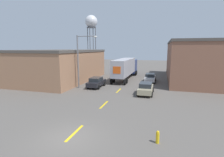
{
  "coord_description": "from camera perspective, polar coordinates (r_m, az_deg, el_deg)",
  "views": [
    {
      "loc": [
        5.75,
        -9.72,
        5.95
      ],
      "look_at": [
        -0.96,
        13.73,
        1.72
      ],
      "focal_mm": 28.0,
      "sensor_mm": 36.0,
      "label": 1
    }
  ],
  "objects": [
    {
      "name": "parked_car_right_far",
      "position": [
        31.81,
        12.35,
        0.29
      ],
      "size": [
        1.96,
        4.21,
        1.54
      ],
      "color": "silver",
      "rests_on": "ground_plane"
    },
    {
      "name": "semi_truck",
      "position": [
        34.31,
        4.58,
        3.78
      ],
      "size": [
        2.83,
        13.78,
        3.96
      ],
      "rotation": [
        0.0,
        0.0,
        -0.02
      ],
      "color": "navy",
      "rests_on": "ground_plane"
    },
    {
      "name": "street_lamp",
      "position": [
        26.43,
        -10.28,
        6.79
      ],
      "size": [
        3.2,
        0.32,
        7.81
      ],
      "color": "slate",
      "rests_on": "ground_plane"
    },
    {
      "name": "parked_car_right_mid",
      "position": [
        23.28,
        10.94,
        -3.13
      ],
      "size": [
        1.96,
        4.21,
        1.54
      ],
      "color": "tan",
      "rests_on": "ground_plane"
    },
    {
      "name": "ground_plane",
      "position": [
        12.77,
        -13.6,
        -18.23
      ],
      "size": [
        160.0,
        160.0,
        0.0
      ],
      "primitive_type": "plane",
      "color": "#56514C"
    },
    {
      "name": "road_centerline",
      "position": [
        18.86,
        -2.65,
        -8.54
      ],
      "size": [
        0.2,
        15.67,
        0.01
      ],
      "color": "gold",
      "rests_on": "ground_plane"
    },
    {
      "name": "fire_hydrant",
      "position": [
        11.99,
        14.67,
        -17.99
      ],
      "size": [
        0.22,
        0.22,
        0.84
      ],
      "color": "gold",
      "rests_on": "ground_plane"
    },
    {
      "name": "warehouse_left",
      "position": [
        34.26,
        -16.5,
        4.24
      ],
      "size": [
        11.49,
        18.35,
        5.67
      ],
      "color": "#9E7051",
      "rests_on": "ground_plane"
    },
    {
      "name": "parked_car_left_far",
      "position": [
        27.04,
        -5.16,
        -1.18
      ],
      "size": [
        1.96,
        4.21,
        1.54
      ],
      "color": "black",
      "rests_on": "ground_plane"
    },
    {
      "name": "water_tower",
      "position": [
        75.23,
        -6.79,
        17.71
      ],
      "size": [
        5.0,
        5.0,
        19.22
      ],
      "color": "#47474C",
      "rests_on": "ground_plane"
    },
    {
      "name": "warehouse_right",
      "position": [
        36.49,
        28.82,
        5.0
      ],
      "size": [
        13.97,
        20.37,
        7.26
      ],
      "color": "brown",
      "rests_on": "ground_plane"
    }
  ]
}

